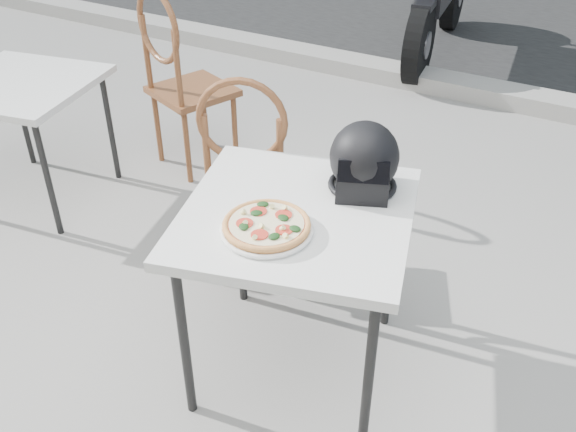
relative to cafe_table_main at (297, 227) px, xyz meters
The scene contains 10 objects.
ground 0.67m from the cafe_table_main, 80.71° to the right, with size 80.00×80.00×0.00m, color gray.
curb 2.95m from the cafe_table_main, 89.62° to the left, with size 30.00×0.25×0.12m, color gray.
cafe_table_main is the anchor object (origin of this frame).
plate 0.17m from the cafe_table_main, 99.65° to the right, with size 0.39×0.39×0.02m.
pizza 0.18m from the cafe_table_main, 99.62° to the right, with size 0.36×0.36×0.04m.
helmet 0.32m from the cafe_table_main, 60.34° to the left, with size 0.32×0.32×0.25m.
cafe_chair_main 0.64m from the cafe_table_main, 137.68° to the left, with size 0.49×0.49×0.99m.
cafe_table_side 1.86m from the cafe_table_main, 167.20° to the left, with size 0.83×0.83×0.67m.
cafe_chair_side 1.69m from the cafe_table_main, 141.06° to the left, with size 0.53×0.53×1.06m.
motorcycle 3.70m from the cafe_table_main, 100.13° to the left, with size 0.52×2.02×1.00m.
Camera 1 is at (0.82, -1.45, 1.92)m, focal length 40.00 mm.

